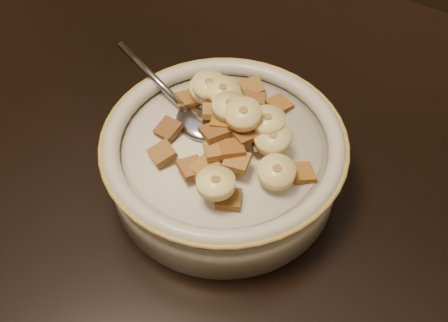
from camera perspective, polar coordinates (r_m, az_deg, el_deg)
The scene contains 34 objects.
chair at distance 1.16m, azimuth 11.62°, elevation 10.81°, with size 0.40×0.40×0.90m, color black.
cereal_bowl at distance 0.52m, azimuth 0.00°, elevation -0.35°, with size 0.21×0.21×0.05m, color #B2AFA3.
milk at distance 0.50m, azimuth 0.00°, elevation 1.46°, with size 0.17×0.17×0.00m, color beige.
spoon at distance 0.51m, azimuth -2.53°, elevation 3.89°, with size 0.04×0.05×0.01m, color gray.
cereal_square_0 at distance 0.53m, azimuth 5.64°, elevation 5.74°, with size 0.02×0.02×0.01m, color brown.
cereal_square_1 at distance 0.48m, azimuth 3.93°, elevation 2.05°, with size 0.02×0.02×0.01m, color brown.
cereal_square_2 at distance 0.46m, azimuth 1.30°, elevation -0.04°, with size 0.02×0.02×0.01m, color #8F5820.
cereal_square_3 at distance 0.46m, azimuth -2.01°, elevation -1.21°, with size 0.02×0.02×0.01m, color #9B6229.
cereal_square_4 at distance 0.47m, azimuth -0.74°, elevation 1.13°, with size 0.02×0.02×0.01m, color olive.
cereal_square_5 at distance 0.48m, azimuth 7.92°, elevation -1.19°, with size 0.02×0.02×0.01m, color brown.
cereal_square_6 at distance 0.50m, azimuth 0.31°, elevation 4.94°, with size 0.02×0.02×0.01m, color #9B591C.
cereal_square_7 at distance 0.50m, azimuth -5.69°, elevation 3.27°, with size 0.02×0.02×0.01m, color brown.
cereal_square_8 at distance 0.46m, azimuth -1.96°, elevation -0.67°, with size 0.02×0.02×0.01m, color #97601D.
cereal_square_9 at distance 0.47m, azimuth 0.77°, elevation 1.30°, with size 0.02×0.02×0.01m, color brown.
cereal_square_10 at distance 0.50m, azimuth 0.43°, elevation 5.50°, with size 0.02×0.02×0.01m, color brown.
cereal_square_11 at distance 0.53m, azimuth -3.89°, elevation 6.25°, with size 0.02×0.02×0.01m, color brown.
cereal_square_12 at distance 0.54m, azimuth 2.85°, elevation 7.50°, with size 0.02×0.02×0.01m, color brown.
cereal_square_13 at distance 0.47m, azimuth -1.04°, elevation 2.98°, with size 0.02×0.02×0.01m, color brown.
cereal_square_14 at distance 0.53m, azimuth 3.03°, elevation 6.31°, with size 0.02×0.02×0.01m, color brown.
cereal_square_15 at distance 0.48m, azimuth -6.32°, elevation 0.79°, with size 0.02×0.02×0.01m, color brown.
cereal_square_16 at distance 0.48m, azimuth -0.12°, elevation 4.08°, with size 0.02×0.02×0.01m, color brown.
cereal_square_17 at distance 0.47m, azimuth -3.32°, elevation -0.69°, with size 0.02×0.02×0.01m, color brown.
cereal_square_18 at distance 0.48m, azimuth 2.18°, elevation 2.83°, with size 0.02×0.02×0.01m, color brown.
cereal_square_19 at distance 0.45m, azimuth 0.47°, elevation -3.85°, with size 0.02×0.02×0.01m, color brown.
cereal_square_20 at distance 0.50m, azimuth -1.06°, elevation 5.04°, with size 0.02×0.02×0.01m, color brown.
banana_slice_0 at distance 0.52m, azimuth -1.84°, elevation 7.35°, with size 0.03×0.03×0.01m, color #DDCE73.
banana_slice_1 at distance 0.48m, azimuth 4.43°, elevation 4.10°, with size 0.03×0.03×0.01m, color #FFF49A.
banana_slice_2 at distance 0.44m, azimuth -0.85°, elevation -2.25°, with size 0.03×0.03×0.01m, color #FDEE98.
banana_slice_3 at distance 0.47m, azimuth 4.96°, elevation 2.26°, with size 0.03×0.03×0.01m, color #DDD27F.
banana_slice_4 at distance 0.51m, azimuth -0.10°, elevation 7.16°, with size 0.03×0.03×0.01m, color #FCD37F.
banana_slice_5 at distance 0.51m, azimuth -1.53°, elevation 7.69°, with size 0.03×0.03×0.01m, color #EBD58B.
banana_slice_6 at distance 0.46m, azimuth 5.37°, elevation -1.12°, with size 0.03×0.03×0.01m, color #F4DB78.
banana_slice_7 at distance 0.48m, azimuth 0.60°, elevation 5.55°, with size 0.03×0.03×0.01m, color #EBD47A.
banana_slice_8 at distance 0.47m, azimuth 1.96°, elevation 4.79°, with size 0.03×0.03×0.01m, color #E4D177.
Camera 1 is at (0.44, -0.19, 1.18)m, focal length 45.00 mm.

